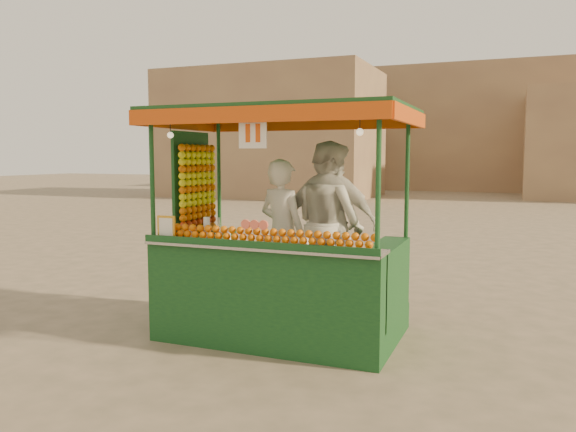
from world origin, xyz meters
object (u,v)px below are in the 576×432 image
at_px(vendor_left, 282,233).
at_px(vendor_right, 330,225).
at_px(juice_cart, 274,264).
at_px(vendor_middle, 330,224).

xyz_separation_m(vendor_left, vendor_right, (0.51, 0.13, 0.10)).
relative_size(juice_cart, vendor_left, 1.65).
height_order(juice_cart, vendor_left, juice_cart).
distance_m(juice_cart, vendor_right, 0.75).
bearing_deg(vendor_middle, juice_cart, 82.44).
xyz_separation_m(vendor_middle, vendor_right, (0.02, -0.05, -0.00)).
relative_size(vendor_left, vendor_middle, 0.89).
relative_size(juice_cart, vendor_right, 1.47).
bearing_deg(vendor_middle, vendor_left, 60.81).
bearing_deg(vendor_left, vendor_right, -148.25).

